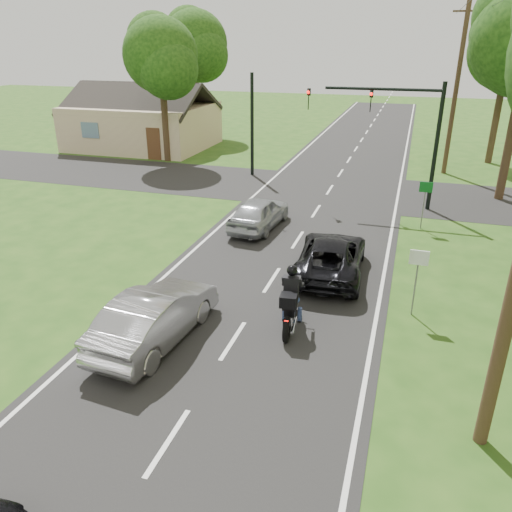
# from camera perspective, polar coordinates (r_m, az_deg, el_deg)

# --- Properties ---
(ground) EXTENTS (140.00, 140.00, 0.00)m
(ground) POSITION_cam_1_polar(r_m,az_deg,el_deg) (14.09, -2.64, -9.65)
(ground) COLOR #234914
(ground) RESTS_ON ground
(road) EXTENTS (8.00, 100.00, 0.01)m
(road) POSITION_cam_1_polar(r_m,az_deg,el_deg) (22.80, 5.91, 3.61)
(road) COLOR black
(road) RESTS_ON ground
(cross_road) EXTENTS (60.00, 7.00, 0.01)m
(cross_road) POSITION_cam_1_polar(r_m,az_deg,el_deg) (28.43, 8.43, 7.49)
(cross_road) COLOR black
(cross_road) RESTS_ON ground
(motorcycle_rider) EXTENTS (0.68, 2.29, 1.97)m
(motorcycle_rider) POSITION_cam_1_polar(r_m,az_deg,el_deg) (14.31, 4.00, -5.49)
(motorcycle_rider) COLOR black
(motorcycle_rider) RESTS_ON ground
(dark_suv) EXTENTS (2.51, 4.96, 1.35)m
(dark_suv) POSITION_cam_1_polar(r_m,az_deg,el_deg) (17.81, 8.56, 0.00)
(dark_suv) COLOR black
(dark_suv) RESTS_ON road
(silver_sedan) EXTENTS (1.97, 4.68, 1.50)m
(silver_sedan) POSITION_cam_1_polar(r_m,az_deg,el_deg) (13.98, -11.42, -6.76)
(silver_sedan) COLOR #A2A2A6
(silver_sedan) RESTS_ON road
(silver_suv) EXTENTS (2.00, 4.27, 1.41)m
(silver_suv) POSITION_cam_1_polar(r_m,az_deg,el_deg) (22.02, 0.36, 4.98)
(silver_suv) COLOR #A6A9AE
(silver_suv) RESTS_ON road
(traffic_signal) EXTENTS (6.38, 0.44, 6.00)m
(traffic_signal) POSITION_cam_1_polar(r_m,az_deg,el_deg) (25.32, 15.91, 14.51)
(traffic_signal) COLOR black
(traffic_signal) RESTS_ON ground
(signal_pole_far) EXTENTS (0.20, 0.20, 6.00)m
(signal_pole_far) POSITION_cam_1_polar(r_m,az_deg,el_deg) (30.88, -0.45, 14.69)
(signal_pole_far) COLOR black
(signal_pole_far) RESTS_ON ground
(utility_pole_far) EXTENTS (1.60, 0.28, 10.00)m
(utility_pole_far) POSITION_cam_1_polar(r_m,az_deg,el_deg) (33.23, 21.91, 17.35)
(utility_pole_far) COLOR #4D3623
(utility_pole_far) RESTS_ON ground
(sign_white) EXTENTS (0.55, 0.07, 2.12)m
(sign_white) POSITION_cam_1_polar(r_m,az_deg,el_deg) (15.32, 18.01, -1.21)
(sign_white) COLOR slate
(sign_white) RESTS_ON ground
(sign_green) EXTENTS (0.55, 0.07, 2.12)m
(sign_green) POSITION_cam_1_polar(r_m,az_deg,el_deg) (22.88, 18.77, 6.74)
(sign_green) COLOR slate
(sign_green) RESTS_ON ground
(tree_left_near) EXTENTS (5.12, 4.96, 9.22)m
(tree_left_near) POSITION_cam_1_polar(r_m,az_deg,el_deg) (34.71, -10.57, 21.15)
(tree_left_near) COLOR #332316
(tree_left_near) RESTS_ON ground
(tree_left_far) EXTENTS (5.76, 5.58, 10.14)m
(tree_left_far) POSITION_cam_1_polar(r_m,az_deg,el_deg) (44.55, -6.76, 22.56)
(tree_left_far) COLOR #332316
(tree_left_far) RESTS_ON ground
(house) EXTENTS (10.20, 8.00, 4.84)m
(house) POSITION_cam_1_polar(r_m,az_deg,el_deg) (40.86, -12.79, 14.53)
(house) COLOR tan
(house) RESTS_ON ground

